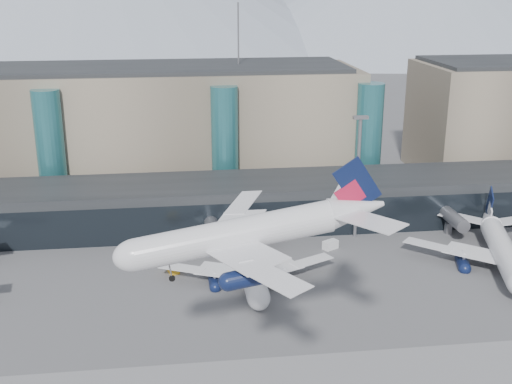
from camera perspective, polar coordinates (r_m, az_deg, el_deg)
ground at (r=89.26m, az=-2.04°, el=-16.48°), size 900.00×900.00×0.00m
concourse at (r=138.81m, az=-4.26°, el=-1.13°), size 170.00×27.00×10.00m
terminal_main at (r=168.01m, az=-13.54°, el=5.54°), size 130.00×30.00×31.00m
teal_towers at (r=151.95m, az=-10.34°, el=3.89°), size 116.40×19.40×46.00m
lightmast_mid at (r=131.58m, az=9.05°, el=1.92°), size 3.00×1.20×25.60m
hero_jet at (r=70.49m, az=0.53°, el=-2.77°), size 31.03×31.93×10.28m
jet_parked_mid at (r=115.99m, az=-0.79°, el=-5.55°), size 33.50×32.32×10.78m
jet_parked_right at (r=129.98m, az=20.92°, el=-3.89°), size 36.09×37.76×12.12m
veh_b at (r=119.39m, az=-7.39°, el=-6.70°), size 2.43×3.22×1.66m
veh_c at (r=112.18m, az=2.44°, el=-8.23°), size 3.60×3.12×1.77m
veh_d at (r=129.13m, az=6.63°, el=-4.68°), size 3.44×2.91×1.73m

